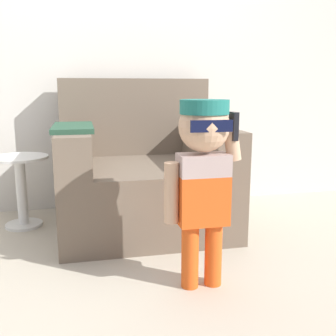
# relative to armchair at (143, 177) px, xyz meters

# --- Properties ---
(ground_plane) EXTENTS (10.00, 10.00, 0.00)m
(ground_plane) POSITION_rel_armchair_xyz_m (-0.15, -0.27, -0.35)
(ground_plane) COLOR #BCB29E
(wall_back) EXTENTS (10.00, 0.05, 2.60)m
(wall_back) POSITION_rel_armchair_xyz_m (-0.15, 0.55, 0.95)
(wall_back) COLOR silver
(wall_back) RESTS_ON ground_plane
(armchair) EXTENTS (1.14, 0.99, 1.03)m
(armchair) POSITION_rel_armchair_xyz_m (0.00, 0.00, 0.00)
(armchair) COLOR #6B5B4C
(armchair) RESTS_ON ground_plane
(person_child) EXTENTS (0.37, 0.28, 0.91)m
(person_child) POSITION_rel_armchair_xyz_m (0.14, -0.94, 0.26)
(person_child) COLOR #E05119
(person_child) RESTS_ON ground_plane
(side_table) EXTENTS (0.39, 0.39, 0.50)m
(side_table) POSITION_rel_armchair_xyz_m (-0.83, 0.15, -0.05)
(side_table) COLOR white
(side_table) RESTS_ON ground_plane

